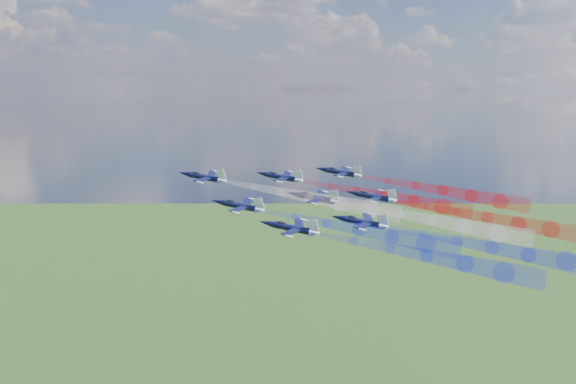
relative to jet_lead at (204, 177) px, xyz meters
name	(u,v)px	position (x,y,z in m)	size (l,w,h in m)	color
jet_lead	(204,177)	(0.00, 0.00, 0.00)	(10.48, 13.10, 3.49)	black
trail_lead	(310,197)	(20.23, -17.63, -3.71)	(4.37, 42.60, 4.37)	white
jet_inner_left	(240,206)	(2.70, -17.63, -4.37)	(10.48, 13.10, 3.49)	black
trail_inner_left	(359,230)	(22.93, -35.26, -8.08)	(4.37, 42.60, 4.37)	#1C2CEE
jet_inner_right	(281,177)	(20.70, 0.01, -1.17)	(10.48, 13.10, 3.49)	black
trail_inner_right	(385,196)	(40.93, -17.63, -4.88)	(4.37, 42.60, 4.37)	red
jet_outer_left	(292,228)	(7.33, -35.03, -6.30)	(10.48, 13.10, 3.49)	black
trail_outer_left	(427,256)	(27.56, -52.66, -10.01)	(4.37, 42.60, 4.37)	#1C2CEE
jet_center_third	(315,198)	(21.11, -18.55, -3.74)	(10.48, 13.10, 3.49)	black
trail_center_third	(432,220)	(41.34, -36.19, -7.45)	(4.37, 42.60, 4.37)	white
jet_outer_right	(340,172)	(37.24, -1.72, -0.63)	(10.48, 13.10, 3.49)	black
trail_outer_right	(443,191)	(57.47, -19.35, -4.34)	(4.37, 42.60, 4.37)	red
jet_rear_left	(362,222)	(24.53, -33.84, -6.83)	(10.48, 13.10, 3.49)	black
trail_rear_left	(492,248)	(44.76, -51.47, -10.54)	(4.37, 42.60, 4.37)	#1C2CEE
jet_rear_right	(373,197)	(37.51, -17.80, -4.71)	(10.48, 13.10, 3.49)	black
trail_rear_right	(487,218)	(57.74, -35.43, -8.42)	(4.37, 42.60, 4.37)	red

